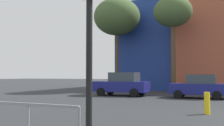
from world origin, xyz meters
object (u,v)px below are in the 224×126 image
(bare_tree_1, at_px, (117,17))
(bollard_yellow_1, at_px, (207,103))
(traffic_light_near_left, at_px, (89,6))
(parked_car_1, at_px, (199,86))
(bare_tree_0, at_px, (173,13))
(parked_car_0, at_px, (122,84))

(bare_tree_1, bearing_deg, bollard_yellow_1, -53.94)
(traffic_light_near_left, xyz_separation_m, bollard_yellow_1, (1.61, 7.46, -2.48))
(parked_car_1, xyz_separation_m, bollard_yellow_1, (1.02, -7.85, -0.38))
(bare_tree_0, bearing_deg, parked_car_0, -126.84)
(bare_tree_0, distance_m, bare_tree_1, 6.06)
(traffic_light_near_left, bearing_deg, bare_tree_0, 176.62)
(parked_car_0, xyz_separation_m, traffic_light_near_left, (5.32, -15.31, 2.01))
(parked_car_0, distance_m, bare_tree_0, 8.53)
(traffic_light_near_left, bearing_deg, bollard_yellow_1, 158.65)
(traffic_light_near_left, distance_m, bare_tree_1, 22.65)
(parked_car_1, bearing_deg, parked_car_0, 0.00)
(traffic_light_near_left, bearing_deg, parked_car_1, 168.61)
(parked_car_0, height_order, parked_car_1, parked_car_0)
(bare_tree_0, bearing_deg, parked_car_1, -59.61)
(parked_car_1, height_order, bare_tree_0, bare_tree_0)
(parked_car_0, height_order, bare_tree_0, bare_tree_0)
(parked_car_1, bearing_deg, bare_tree_0, -59.61)
(bare_tree_0, height_order, bare_tree_1, bare_tree_1)
(traffic_light_near_left, relative_size, bare_tree_0, 0.45)
(parked_car_0, height_order, bollard_yellow_1, parked_car_0)
(parked_car_1, xyz_separation_m, traffic_light_near_left, (-0.59, -15.31, 2.10))
(bare_tree_0, xyz_separation_m, bollard_yellow_1, (3.61, -12.28, -6.96))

